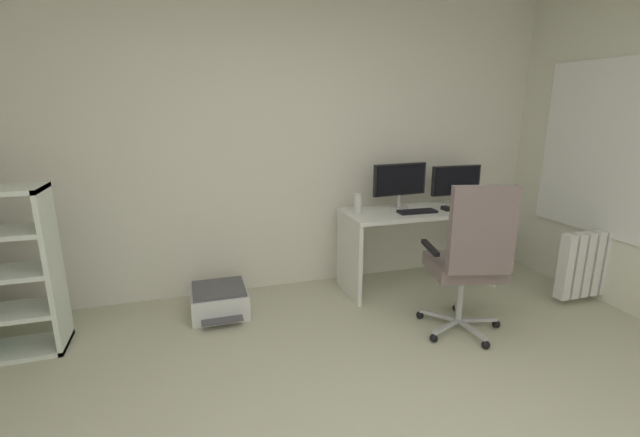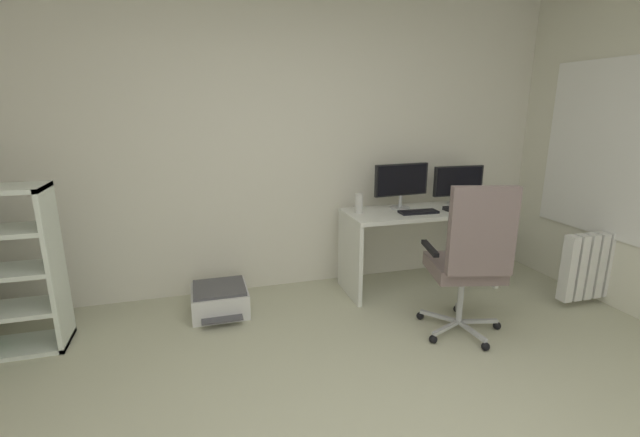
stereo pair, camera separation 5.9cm
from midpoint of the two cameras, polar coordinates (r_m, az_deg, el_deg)
The scene contains 12 objects.
wall_back at distance 3.87m, azimuth -5.78°, elevation 10.30°, with size 5.26×0.10×2.71m, color silver.
window_pane at distance 4.24m, azimuth 35.95°, elevation 7.29°, with size 0.01×1.47×1.37m, color white.
window_frame at distance 4.24m, azimuth 35.89°, elevation 7.29°, with size 0.02×1.55×1.45m, color white.
desk at distance 4.03m, azimuth 13.58°, elevation -1.63°, with size 1.40×0.56×0.74m.
monitor_main at distance 3.95m, azimuth 11.19°, elevation 4.82°, with size 0.53×0.18×0.41m.
monitor_secondary at distance 4.26m, azimuth 18.29°, elevation 4.56°, with size 0.50×0.18×0.37m.
keyboard at distance 3.85m, azimuth 13.39°, elevation 0.86°, with size 0.34×0.13×0.02m, color black.
computer_mouse at distance 4.01m, azimuth 17.13°, elevation 1.22°, with size 0.06×0.10×0.03m, color black.
desktop_speaker at distance 3.76m, azimuth 5.65°, elevation 2.03°, with size 0.07×0.07×0.17m, color silver.
office_chair at distance 3.19m, azimuth 19.87°, elevation -4.80°, with size 0.63×0.62×1.15m.
printer at distance 3.66m, azimuth -12.70°, elevation -10.48°, with size 0.45×0.51×0.23m.
radiator at distance 4.35m, azimuth 33.29°, elevation -5.20°, with size 0.69×0.10×0.57m.
Camera 2 is at (-0.68, -1.27, 1.64)m, focal length 24.08 mm.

